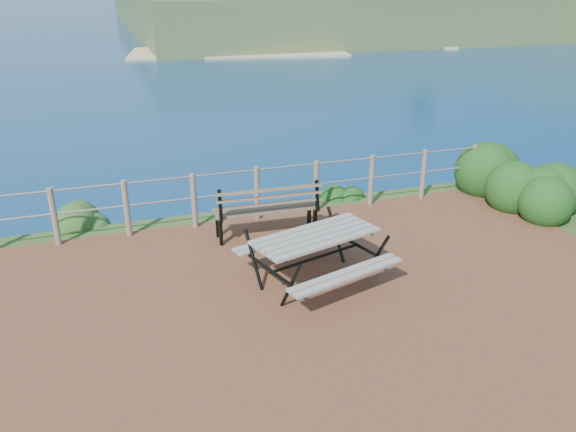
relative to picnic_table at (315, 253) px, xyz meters
name	(u,v)px	position (x,y,z in m)	size (l,w,h in m)	color
ground	(325,314)	(-0.16, -0.81, -0.49)	(10.00, 7.00, 0.12)	brown
safety_railing	(257,191)	(-0.16, 2.54, 0.08)	(9.40, 0.10, 1.00)	#6B5B4C
picnic_table	(315,253)	(0.00, 0.00, 0.00)	(1.95, 1.53, 0.77)	gray
park_bench	(266,201)	(-0.20, 1.80, 0.17)	(1.80, 0.52, 1.00)	brown
shrub_right_front	(535,212)	(5.00, 1.22, -0.49)	(1.36, 1.36, 1.93)	#174515
shrub_right_edge	(480,189)	(4.78, 2.65, -0.49)	(1.26, 1.26, 1.79)	#174515
shrub_lip_west	(82,224)	(-3.25, 3.35, -0.49)	(0.82, 0.82, 0.58)	#274E1D
shrub_lip_east	(343,196)	(1.82, 3.16, -0.49)	(0.74, 0.74, 0.46)	#174515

